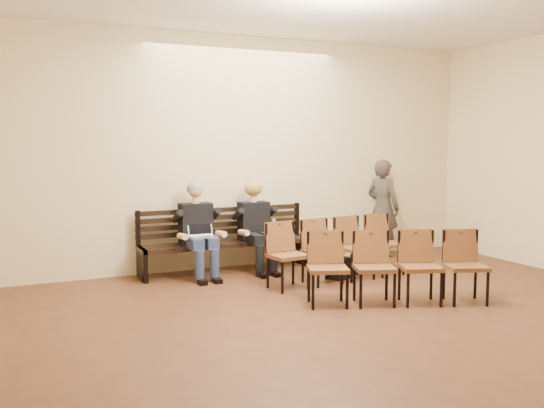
# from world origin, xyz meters

# --- Properties ---
(ground) EXTENTS (10.00, 10.00, 0.00)m
(ground) POSITION_xyz_m (0.00, 0.00, 0.00)
(ground) COLOR brown
(ground) RESTS_ON ground
(room_walls) EXTENTS (8.02, 10.01, 3.51)m
(room_walls) POSITION_xyz_m (0.00, 0.79, 2.54)
(room_walls) COLOR beige
(room_walls) RESTS_ON ground
(bench) EXTENTS (2.60, 0.90, 0.45)m
(bench) POSITION_xyz_m (-0.40, 4.65, 0.23)
(bench) COLOR black
(bench) RESTS_ON ground
(seated_man) EXTENTS (0.56, 0.77, 1.34)m
(seated_man) POSITION_xyz_m (-0.88, 4.53, 0.67)
(seated_man) COLOR black
(seated_man) RESTS_ON ground
(seated_woman) EXTENTS (0.54, 0.75, 1.26)m
(seated_woman) POSITION_xyz_m (0.02, 4.53, 0.63)
(seated_woman) COLOR black
(seated_woman) RESTS_ON ground
(laptop) EXTENTS (0.38, 0.31, 0.26)m
(laptop) POSITION_xyz_m (-0.86, 4.34, 0.58)
(laptop) COLOR silver
(laptop) RESTS_ON bench
(water_bottle) EXTENTS (0.08, 0.08, 0.22)m
(water_bottle) POSITION_xyz_m (0.18, 4.25, 0.56)
(water_bottle) COLOR silver
(water_bottle) RESTS_ON bench
(bag) EXTENTS (0.44, 0.38, 0.27)m
(bag) POSITION_xyz_m (0.91, 3.60, 0.14)
(bag) COLOR black
(bag) RESTS_ON ground
(passerby) EXTENTS (0.67, 0.80, 1.87)m
(passerby) POSITION_xyz_m (2.43, 4.75, 0.93)
(passerby) COLOR #3A342F
(passerby) RESTS_ON ground
(chair_row_front) EXTENTS (2.17, 0.71, 0.88)m
(chair_row_front) POSITION_xyz_m (0.79, 3.43, 0.44)
(chair_row_front) COLOR brown
(chair_row_front) RESTS_ON ground
(chair_row_back) EXTENTS (2.14, 1.19, 0.87)m
(chair_row_back) POSITION_xyz_m (0.80, 2.14, 0.43)
(chair_row_back) COLOR brown
(chair_row_back) RESTS_ON ground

